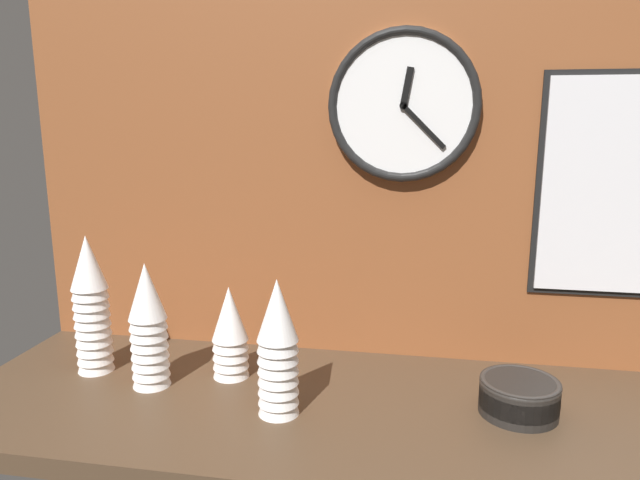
{
  "coord_description": "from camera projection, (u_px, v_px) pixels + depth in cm",
  "views": [
    {
      "loc": [
        12.66,
        -103.33,
        54.89
      ],
      "look_at": [
        -6.49,
        4.0,
        31.77
      ],
      "focal_mm": 32.0,
      "sensor_mm": 36.0,
      "label": 1
    }
  ],
  "objects": [
    {
      "name": "cup_stack_left",
      "position": [
        148.0,
        325.0,
        1.18
      ],
      "size": [
        7.83,
        7.83,
        26.54
      ],
      "color": "white",
      "rests_on": "ground_plane"
    },
    {
      "name": "bowl_stack_right",
      "position": [
        519.0,
        395.0,
        1.08
      ],
      "size": [
        14.9,
        14.9,
        6.84
      ],
      "color": "black",
      "rests_on": "ground_plane"
    },
    {
      "name": "ground_plane",
      "position": [
        349.0,
        411.0,
        1.13
      ],
      "size": [
        160.0,
        56.0,
        4.0
      ],
      "primitive_type": "cube",
      "color": "#4C3826"
    },
    {
      "name": "cup_stack_center",
      "position": [
        278.0,
        348.0,
        1.06
      ],
      "size": [
        7.83,
        7.83,
        26.54
      ],
      "color": "white",
      "rests_on": "ground_plane"
    },
    {
      "name": "cup_stack_center_left",
      "position": [
        230.0,
        332.0,
        1.22
      ],
      "size": [
        7.83,
        7.83,
        20.23
      ],
      "color": "white",
      "rests_on": "ground_plane"
    },
    {
      "name": "wall_tiled_back",
      "position": [
        366.0,
        130.0,
        1.28
      ],
      "size": [
        160.0,
        3.0,
        105.0
      ],
      "color": "brown",
      "rests_on": "ground_plane"
    },
    {
      "name": "cup_stack_far_left",
      "position": [
        91.0,
        304.0,
        1.24
      ],
      "size": [
        7.83,
        7.83,
        30.74
      ],
      "color": "white",
      "rests_on": "ground_plane"
    },
    {
      "name": "wall_clock",
      "position": [
        403.0,
        106.0,
        1.22
      ],
      "size": [
        32.76,
        2.7,
        32.76
      ],
      "color": "white"
    },
    {
      "name": "menu_board",
      "position": [
        629.0,
        187.0,
        1.18
      ],
      "size": [
        37.24,
        1.32,
        47.57
      ],
      "color": "black"
    }
  ]
}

